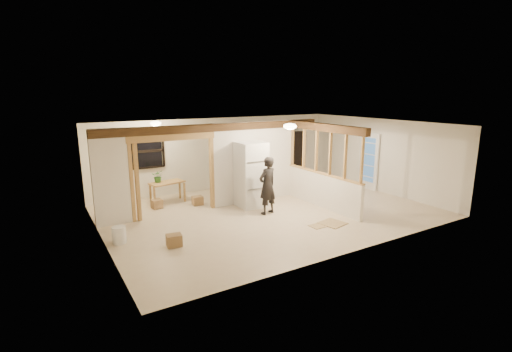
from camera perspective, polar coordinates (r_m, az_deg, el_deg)
floor at (r=10.77m, az=2.11°, el=-5.50°), size 9.00×6.50×0.01m
ceiling at (r=10.26m, az=2.22°, el=7.90°), size 9.00×6.50×0.01m
wall_back at (r=13.23m, az=-5.61°, el=3.49°), size 9.00×0.01×2.50m
wall_front at (r=8.01m, az=15.06°, el=-3.03°), size 9.00×0.01×2.50m
wall_left at (r=8.87m, az=-22.94°, el=-2.10°), size 0.01×6.50×2.50m
wall_right at (r=13.42m, az=18.46°, el=3.02°), size 0.01×6.50×2.50m
partition_left_stub at (r=10.09m, az=-21.46°, el=-0.26°), size 0.90×0.12×2.50m
partition_center at (r=11.55m, az=-0.28°, el=2.19°), size 2.80×0.12×2.50m
doorway_frame at (r=10.51m, az=-12.54°, el=-0.02°), size 2.46×0.14×2.20m
header_beam_back at (r=10.83m, az=-5.79°, el=7.46°), size 7.00×0.18×0.22m
header_beam_right at (r=10.93m, az=10.47°, el=7.36°), size 0.18×3.30×0.22m
pony_wall at (r=11.26m, az=10.08°, el=-2.20°), size 0.12×3.20×1.00m
stud_partition at (r=11.02m, az=10.32°, el=3.64°), size 0.14×3.20×1.32m
window_back at (r=12.23m, az=-16.53°, el=3.68°), size 1.12×0.10×1.10m
french_door at (r=13.66m, az=16.90°, el=2.22°), size 0.12×0.86×2.00m
ceiling_dome_main at (r=10.03m, az=5.25°, el=7.62°), size 0.36×0.36×0.16m
ceiling_dome_util at (r=11.31m, az=-15.19°, el=7.82°), size 0.32×0.32×0.14m
hanging_bulb at (r=10.83m, az=-11.49°, el=6.21°), size 0.07×0.07×0.07m
refrigerator at (r=11.03m, az=-0.78°, el=0.22°), size 0.80×0.78×1.94m
woman at (r=10.37m, az=1.76°, el=-1.48°), size 0.67×0.52×1.64m
work_table at (r=11.90m, az=-13.45°, el=-2.41°), size 1.12×0.72×0.65m
potted_plant at (r=11.79m, az=-14.83°, el=-0.02°), size 0.44×0.41×0.39m
shop_vac at (r=10.69m, az=-20.65°, el=-4.56°), size 0.59×0.59×0.67m
bookshelf at (r=14.70m, az=5.82°, el=3.15°), size 0.93×0.31×1.86m
bucket at (r=9.09m, az=-20.32°, el=-8.50°), size 0.41×0.41×0.39m
box_util_a at (r=11.50m, az=-8.98°, el=-3.75°), size 0.32×0.28×0.26m
box_util_b at (r=11.41m, az=-15.01°, el=-4.16°), size 0.32×0.32×0.27m
box_front at (r=8.61m, az=-12.49°, el=-9.63°), size 0.37×0.31×0.27m
floor_panel_near at (r=10.00m, az=11.68°, el=-7.13°), size 0.71×0.71×0.02m
floor_panel_far at (r=9.76m, az=9.56°, el=-7.57°), size 0.44×0.36×0.01m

